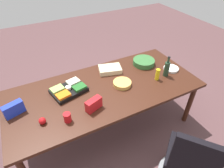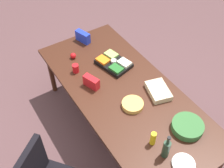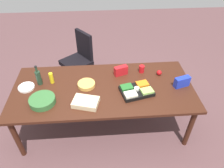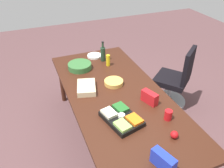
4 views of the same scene
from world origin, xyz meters
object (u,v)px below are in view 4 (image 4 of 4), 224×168
(conference_table, at_px, (117,99))
(paper_plate_stack, at_px, (94,56))
(veggie_tray, at_px, (121,118))
(chip_bag_red, at_px, (150,97))
(sheet_cake, at_px, (86,88))
(red_solo_cup, at_px, (168,115))
(chip_bag_blue, at_px, (163,161))
(apple_red, at_px, (174,135))
(mustard_bottle, at_px, (108,60))
(chip_bowl, at_px, (114,82))
(office_chair, at_px, (174,83))
(wine_bottle, at_px, (103,54))
(salad_bowl, at_px, (80,66))

(conference_table, height_order, paper_plate_stack, paper_plate_stack)
(veggie_tray, relative_size, chip_bag_red, 2.39)
(sheet_cake, xyz_separation_m, paper_plate_stack, (0.83, -0.38, -0.02))
(red_solo_cup, bearing_deg, sheet_cake, 37.33)
(conference_table, distance_m, chip_bag_blue, 1.11)
(conference_table, bearing_deg, apple_red, -164.80)
(mustard_bottle, xyz_separation_m, red_solo_cup, (-1.32, -0.16, -0.03))
(chip_bag_blue, bearing_deg, chip_bowl, -4.37)
(office_chair, relative_size, apple_red, 13.18)
(office_chair, bearing_deg, chip_bag_red, 128.47)
(chip_bag_blue, bearing_deg, veggie_tray, 7.72)
(apple_red, height_order, chip_bag_blue, chip_bag_blue)
(conference_table, xyz_separation_m, wine_bottle, (0.89, -0.14, 0.18))
(conference_table, relative_size, sheet_cake, 7.87)
(salad_bowl, bearing_deg, chip_bag_blue, -174.07)
(mustard_bottle, relative_size, wine_bottle, 0.54)
(chip_bag_blue, distance_m, chip_bowl, 1.33)
(chip_bowl, relative_size, paper_plate_stack, 1.11)
(chip_bag_blue, distance_m, mustard_bottle, 1.83)
(apple_red, xyz_separation_m, sheet_cake, (1.08, 0.54, -0.00))
(salad_bowl, distance_m, red_solo_cup, 1.50)
(chip_bowl, distance_m, wine_bottle, 0.67)
(office_chair, relative_size, chip_bag_red, 5.01)
(office_chair, height_order, sheet_cake, office_chair)
(chip_bag_blue, relative_size, paper_plate_stack, 1.00)
(veggie_tray, relative_size, wine_bottle, 1.56)
(paper_plate_stack, bearing_deg, veggie_tray, 172.34)
(sheet_cake, bearing_deg, paper_plate_stack, -24.39)
(office_chair, height_order, chip_bowl, office_chair)
(chip_bag_blue, bearing_deg, apple_red, -48.94)
(chip_bag_blue, distance_m, wine_bottle, 2.00)
(apple_red, relative_size, paper_plate_stack, 0.35)
(office_chair, bearing_deg, red_solo_cup, 140.47)
(salad_bowl, distance_m, sheet_cake, 0.56)
(chip_bag_blue, relative_size, wine_bottle, 0.72)
(sheet_cake, bearing_deg, veggie_tray, -165.63)
(salad_bowl, distance_m, chip_bowl, 0.63)
(office_chair, distance_m, red_solo_cup, 1.41)
(office_chair, bearing_deg, paper_plate_stack, 60.22)
(chip_bowl, distance_m, mustard_bottle, 0.51)
(office_chair, xyz_separation_m, chip_bowl, (-0.20, 1.12, 0.41))
(chip_bag_red, bearing_deg, apple_red, 174.89)
(conference_table, relative_size, apple_red, 33.16)
(wine_bottle, bearing_deg, apple_red, -177.16)
(veggie_tray, xyz_separation_m, sheet_cake, (0.68, 0.17, -0.00))
(red_solo_cup, distance_m, paper_plate_stack, 1.69)
(veggie_tray, relative_size, chip_bowl, 1.96)
(chip_bowl, distance_m, sheet_cake, 0.36)
(office_chair, height_order, apple_red, office_chair)
(veggie_tray, xyz_separation_m, wine_bottle, (1.34, -0.28, 0.08))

